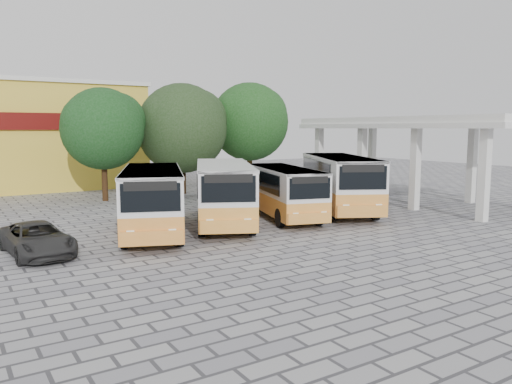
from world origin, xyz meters
TOP-DOWN VIEW (x-y plane):
  - ground at (0.00, 0.00)m, footprint 90.00×90.00m
  - terminal_shelter at (10.50, 4.00)m, footprint 6.80×15.80m
  - shophouse_block at (-11.00, 25.99)m, footprint 20.40×10.40m
  - bus_far_left at (-7.37, 3.57)m, footprint 5.24×8.67m
  - bus_centre_left at (-3.61, 3.83)m, footprint 5.89×8.94m
  - bus_centre_right at (-0.10, 3.70)m, footprint 4.27×7.83m
  - bus_far_right at (3.76, 3.68)m, footprint 6.29×9.34m
  - tree_left at (-6.24, 15.11)m, footprint 5.53×5.27m
  - tree_middle at (-0.44, 15.68)m, footprint 6.70×6.38m
  - tree_right at (5.49, 16.13)m, footprint 6.40×6.10m
  - parked_car at (-12.40, 2.27)m, footprint 2.41×4.53m

SIDE VIEW (x-z plane):
  - ground at x=0.00m, z-range 0.00..0.00m
  - parked_car at x=-12.40m, z-range 0.00..1.21m
  - bus_centre_right at x=-0.10m, z-range 0.21..2.87m
  - bus_far_left at x=-7.37m, z-range 0.23..3.15m
  - bus_centre_left at x=-3.61m, z-range 0.24..3.24m
  - bus_far_right at x=3.76m, z-range 0.25..3.38m
  - shophouse_block at x=-11.00m, z-range 0.01..8.31m
  - tree_left at x=-6.24m, z-range 1.19..8.50m
  - tree_middle at x=-0.44m, z-range 0.97..8.86m
  - terminal_shelter at x=10.50m, z-range 2.21..7.61m
  - tree_right at x=5.49m, z-range 1.28..9.53m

